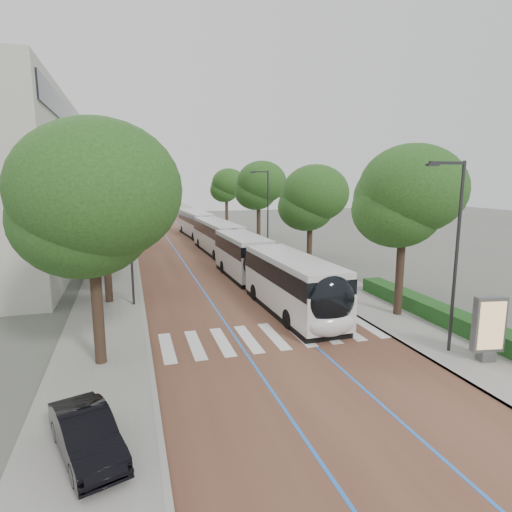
{
  "coord_description": "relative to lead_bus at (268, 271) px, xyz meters",
  "views": [
    {
      "loc": [
        -6.15,
        -17.29,
        7.43
      ],
      "look_at": [
        1.75,
        9.12,
        2.4
      ],
      "focal_mm": 30.0,
      "sensor_mm": 36.0,
      "label": 1
    }
  ],
  "objects": [
    {
      "name": "ground",
      "position": [
        -2.21,
        -7.95,
        -1.63
      ],
      "size": [
        160.0,
        160.0,
        0.0
      ],
      "primitive_type": "plane",
      "color": "#51544C",
      "rests_on": "ground"
    },
    {
      "name": "road",
      "position": [
        -2.21,
        32.05,
        -1.62
      ],
      "size": [
        11.0,
        140.0,
        0.02
      ],
      "primitive_type": "cube",
      "color": "brown",
      "rests_on": "ground"
    },
    {
      "name": "sidewalk_left",
      "position": [
        -9.71,
        32.05,
        -1.57
      ],
      "size": [
        4.0,
        140.0,
        0.12
      ],
      "primitive_type": "cube",
      "color": "gray",
      "rests_on": "ground"
    },
    {
      "name": "sidewalk_right",
      "position": [
        5.29,
        32.05,
        -1.57
      ],
      "size": [
        4.0,
        140.0,
        0.12
      ],
      "primitive_type": "cube",
      "color": "gray",
      "rests_on": "ground"
    },
    {
      "name": "kerb_left",
      "position": [
        -7.81,
        32.05,
        -1.57
      ],
      "size": [
        0.2,
        140.0,
        0.14
      ],
      "primitive_type": "cube",
      "color": "gray",
      "rests_on": "ground"
    },
    {
      "name": "kerb_right",
      "position": [
        3.39,
        32.05,
        -1.57
      ],
      "size": [
        0.2,
        140.0,
        0.14
      ],
      "primitive_type": "cube",
      "color": "gray",
      "rests_on": "ground"
    },
    {
      "name": "zebra_crossing",
      "position": [
        -2.01,
        -6.95,
        -1.6
      ],
      "size": [
        10.55,
        3.6,
        0.01
      ],
      "color": "silver",
      "rests_on": "ground"
    },
    {
      "name": "lane_line_left",
      "position": [
        -3.81,
        32.05,
        -1.6
      ],
      "size": [
        0.12,
        126.0,
        0.01
      ],
      "primitive_type": "cube",
      "color": "blue",
      "rests_on": "road"
    },
    {
      "name": "lane_line_right",
      "position": [
        -0.61,
        32.05,
        -1.6
      ],
      "size": [
        0.12,
        126.0,
        0.01
      ],
      "primitive_type": "cube",
      "color": "blue",
      "rests_on": "road"
    },
    {
      "name": "hedge",
      "position": [
        6.89,
        -7.95,
        -1.11
      ],
      "size": [
        1.2,
        14.0,
        0.8
      ],
      "primitive_type": "cube",
      "color": "#1A4718",
      "rests_on": "sidewalk_right"
    },
    {
      "name": "streetlight_near",
      "position": [
        4.4,
        -10.95,
        3.19
      ],
      "size": [
        1.82,
        0.2,
        8.0
      ],
      "color": "#2A2A2C",
      "rests_on": "sidewalk_right"
    },
    {
      "name": "streetlight_far",
      "position": [
        4.4,
        14.05,
        3.19
      ],
      "size": [
        1.82,
        0.2,
        8.0
      ],
      "color": "#2A2A2C",
      "rests_on": "sidewalk_right"
    },
    {
      "name": "lamp_post_left",
      "position": [
        -8.31,
        0.05,
        2.49
      ],
      "size": [
        0.14,
        0.14,
        8.0
      ],
      "primitive_type": "cylinder",
      "color": "#2A2A2C",
      "rests_on": "sidewalk_left"
    },
    {
      "name": "trees_left",
      "position": [
        -9.71,
        17.27,
        5.14
      ],
      "size": [
        6.29,
        61.19,
        9.87
      ],
      "color": "black",
      "rests_on": "ground"
    },
    {
      "name": "trees_right",
      "position": [
        5.49,
        12.22,
        4.49
      ],
      "size": [
        5.48,
        47.14,
        8.71
      ],
      "color": "black",
      "rests_on": "ground"
    },
    {
      "name": "lead_bus",
      "position": [
        0.0,
        0.0,
        0.0
      ],
      "size": [
        3.08,
        18.46,
        3.2
      ],
      "rotation": [
        0.0,
        0.0,
        0.03
      ],
      "color": "black",
      "rests_on": "ground"
    },
    {
      "name": "bus_queued_0",
      "position": [
        0.09,
        15.93,
        -0.0
      ],
      "size": [
        2.99,
        12.48,
        3.2
      ],
      "rotation": [
        0.0,
        0.0,
        0.04
      ],
      "color": "silver",
      "rests_on": "ground"
    },
    {
      "name": "bus_queued_1",
      "position": [
        0.01,
        29.07,
        -0.0
      ],
      "size": [
        3.2,
        12.52,
        3.2
      ],
      "rotation": [
        0.0,
        0.0,
        0.06
      ],
      "color": "silver",
      "rests_on": "ground"
    },
    {
      "name": "ad_panel",
      "position": [
        5.28,
        -12.25,
        -0.1
      ],
      "size": [
        1.33,
        0.59,
        2.67
      ],
      "rotation": [
        0.0,
        0.0,
        -0.18
      ],
      "color": "#59595B",
      "rests_on": "sidewalk_right"
    },
    {
      "name": "parked_car",
      "position": [
        -9.73,
        -14.07,
        -0.9
      ],
      "size": [
        2.39,
        3.92,
        1.22
      ],
      "primitive_type": "imported",
      "rotation": [
        0.0,
        0.0,
        0.32
      ],
      "color": "black",
      "rests_on": "sidewalk_left"
    }
  ]
}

